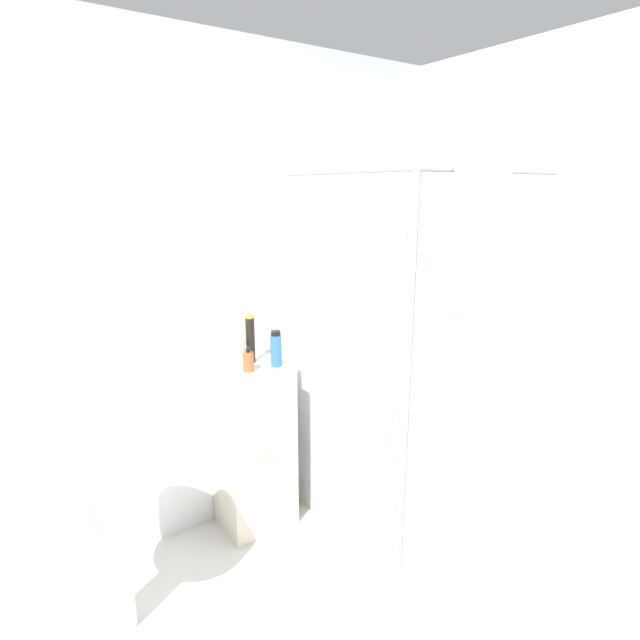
# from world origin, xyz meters

# --- Properties ---
(wall_back) EXTENTS (6.40, 0.06, 2.50)m
(wall_back) POSITION_xyz_m (0.00, 1.70, 1.25)
(wall_back) COLOR silver
(wall_back) RESTS_ON ground_plane
(shower_enclosure) EXTENTS (0.96, 0.99, 1.89)m
(shower_enclosure) POSITION_xyz_m (1.13, 1.11, 0.49)
(shower_enclosure) COLOR white
(shower_enclosure) RESTS_ON ground_plane
(vanity_cabinet) EXTENTS (0.37, 0.32, 0.91)m
(vanity_cabinet) POSITION_xyz_m (0.40, 1.51, 0.46)
(vanity_cabinet) COLOR beige
(vanity_cabinet) RESTS_ON ground_plane
(sink) EXTENTS (0.48, 0.48, 1.02)m
(sink) POSITION_xyz_m (-0.40, 1.23, 0.67)
(sink) COLOR white
(sink) RESTS_ON ground_plane
(soap_dispenser) EXTENTS (0.06, 0.06, 0.13)m
(soap_dispenser) POSITION_xyz_m (0.36, 1.45, 0.97)
(soap_dispenser) COLOR #E5562D
(soap_dispenser) RESTS_ON vanity_cabinet
(shampoo_bottle_tall_black) EXTENTS (0.05, 0.05, 0.26)m
(shampoo_bottle_tall_black) POSITION_xyz_m (0.43, 1.57, 1.04)
(shampoo_bottle_tall_black) COLOR black
(shampoo_bottle_tall_black) RESTS_ON vanity_cabinet
(shampoo_bottle_blue) EXTENTS (0.06, 0.06, 0.19)m
(shampoo_bottle_blue) POSITION_xyz_m (0.51, 1.44, 1.01)
(shampoo_bottle_blue) COLOR #2D66A3
(shampoo_bottle_blue) RESTS_ON vanity_cabinet
(lotion_bottle_white) EXTENTS (0.06, 0.06, 0.19)m
(lotion_bottle_white) POSITION_xyz_m (0.37, 1.56, 0.99)
(lotion_bottle_white) COLOR beige
(lotion_bottle_white) RESTS_ON vanity_cabinet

